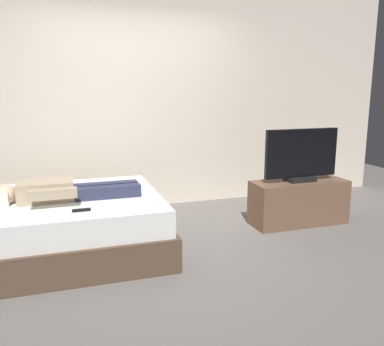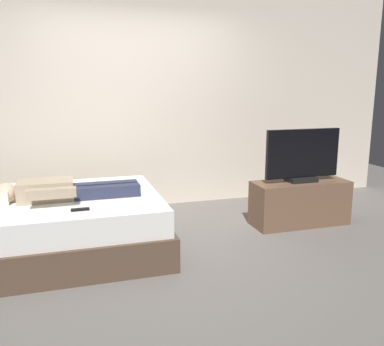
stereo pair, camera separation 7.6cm
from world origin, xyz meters
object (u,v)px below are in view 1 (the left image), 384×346
(bed, at_px, (60,227))
(tv_stand, at_px, (299,202))
(person, at_px, (61,191))
(remote, at_px, (81,210))
(tv, at_px, (301,156))

(bed, distance_m, tv_stand, 2.60)
(person, bearing_deg, remote, -69.53)
(remote, xyz_separation_m, tv_stand, (2.42, 0.54, -0.30))
(bed, relative_size, remote, 12.82)
(remote, bearing_deg, tv, 12.55)
(bed, bearing_deg, person, -69.37)
(person, bearing_deg, tv, 2.98)
(person, xyz_separation_m, tv_stand, (2.57, 0.13, -0.37))
(bed, xyz_separation_m, person, (0.03, -0.08, 0.36))
(bed, bearing_deg, remote, -69.50)
(person, distance_m, remote, 0.44)
(bed, relative_size, tv, 2.18)
(tv_stand, xyz_separation_m, tv, (0.00, 0.00, 0.53))
(person, relative_size, tv, 1.43)
(bed, height_order, person, person)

